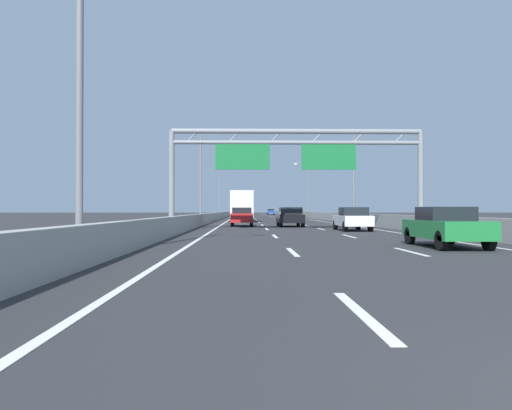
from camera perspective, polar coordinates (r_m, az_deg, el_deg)
The scene contains 54 objects.
ground_plane at distance 102.71m, azimuth 0.56°, elevation -1.27°, with size 260.00×260.00×0.00m, color #2D2D30.
lane_dash_left_0 at distance 6.44m, azimuth 11.92°, elevation -12.00°, with size 0.16×3.00×0.01m, color white.
lane_dash_left_1 at distance 15.27m, azimuth 4.17°, elevation -5.36°, with size 0.16×3.00×0.01m, color white.
lane_dash_left_2 at distance 24.22m, azimuth 2.15°, elevation -3.58°, with size 0.16×3.00×0.01m, color white.
lane_dash_left_3 at distance 33.20m, azimuth 1.23°, elevation -2.76°, with size 0.16×3.00×0.01m, color white.
lane_dash_left_4 at distance 42.19m, azimuth 0.70°, elevation -2.29°, with size 0.16×3.00×0.01m, color white.
lane_dash_left_5 at distance 51.18m, azimuth 0.36°, elevation -1.98°, with size 0.16×3.00×0.01m, color white.
lane_dash_left_6 at distance 60.18m, azimuth 0.12°, elevation -1.77°, with size 0.16×3.00×0.01m, color white.
lane_dash_left_7 at distance 69.17m, azimuth -0.06°, elevation -1.61°, with size 0.16×3.00×0.01m, color white.
lane_dash_left_8 at distance 78.17m, azimuth -0.20°, elevation -1.49°, with size 0.16×3.00×0.01m, color white.
lane_dash_left_9 at distance 87.17m, azimuth -0.30°, elevation -1.39°, with size 0.16×3.00×0.01m, color white.
lane_dash_left_10 at distance 96.17m, azimuth -0.39°, elevation -1.31°, with size 0.16×3.00×0.01m, color white.
lane_dash_left_11 at distance 105.17m, azimuth -0.47°, elevation -1.25°, with size 0.16×3.00×0.01m, color white.
lane_dash_left_12 at distance 114.16m, azimuth -0.53°, elevation -1.19°, with size 0.16×3.00×0.01m, color white.
lane_dash_left_13 at distance 123.16m, azimuth -0.58°, elevation -1.14°, with size 0.16×3.00×0.01m, color white.
lane_dash_left_14 at distance 132.16m, azimuth -0.63°, elevation -1.10°, with size 0.16×3.00×0.01m, color white.
lane_dash_left_15 at distance 141.16m, azimuth -0.67°, elevation -1.07°, with size 0.16×3.00×0.01m, color white.
lane_dash_left_16 at distance 150.16m, azimuth -0.70°, elevation -1.04°, with size 0.16×3.00×0.01m, color white.
lane_dash_left_17 at distance 159.16m, azimuth -0.73°, elevation -1.01°, with size 0.16×3.00×0.01m, color white.
lane_dash_right_1 at distance 16.01m, azimuth 17.15°, elevation -5.11°, with size 0.16×3.00×0.01m, color white.
lane_dash_right_2 at distance 24.70m, azimuth 10.54°, elevation -3.51°, with size 0.16×3.00×0.01m, color white.
lane_dash_right_3 at distance 33.55m, azimuth 7.39°, elevation -2.73°, with size 0.16×3.00×0.01m, color white.
lane_dash_right_4 at distance 42.47m, azimuth 5.57°, elevation -2.27°, with size 0.16×3.00×0.01m, color white.
lane_dash_right_5 at distance 51.41m, azimuth 4.38°, elevation -1.97°, with size 0.16×3.00×0.01m, color white.
lane_dash_right_6 at distance 60.37m, azimuth 3.54°, elevation -1.76°, with size 0.16×3.00×0.01m, color white.
lane_dash_right_7 at distance 69.34m, azimuth 2.92°, elevation -1.61°, with size 0.16×3.00×0.01m, color white.
lane_dash_right_8 at distance 78.32m, azimuth 2.44°, elevation -1.48°, with size 0.16×3.00×0.01m, color white.
lane_dash_right_9 at distance 87.30m, azimuth 2.06°, elevation -1.39°, with size 0.16×3.00×0.01m, color white.
lane_dash_right_10 at distance 96.29m, azimuth 1.75°, elevation -1.31°, with size 0.16×3.00×0.01m, color white.
lane_dash_right_11 at distance 105.28m, azimuth 1.49°, elevation -1.25°, with size 0.16×3.00×0.01m, color white.
lane_dash_right_12 at distance 114.27m, azimuth 1.28°, elevation -1.19°, with size 0.16×3.00×0.01m, color white.
lane_dash_right_13 at distance 123.26m, azimuth 1.09°, elevation -1.14°, with size 0.16×3.00×0.01m, color white.
lane_dash_right_14 at distance 132.25m, azimuth 0.93°, elevation -1.10°, with size 0.16×3.00×0.01m, color white.
lane_dash_right_15 at distance 141.24m, azimuth 0.79°, elevation -1.07°, with size 0.16×3.00×0.01m, color white.
lane_dash_right_16 at distance 150.24m, azimuth 0.67°, elevation -1.04°, with size 0.16×3.00×0.01m, color white.
lane_dash_right_17 at distance 159.23m, azimuth 0.56°, elevation -1.01°, with size 0.16×3.00×0.01m, color white.
edge_line_left at distance 90.68m, azimuth -2.52°, elevation -1.36°, with size 0.16×176.00×0.01m, color white.
edge_line_right at distance 91.05m, azimuth 4.10°, elevation -1.35°, with size 0.16×176.00×0.01m, color white.
barrier_left at distance 112.71m, azimuth -3.11°, elevation -0.96°, with size 0.45×220.00×0.95m.
barrier_right at distance 113.11m, azimuth 3.89°, elevation -0.96°, with size 0.45×220.00×0.95m.
sign_gantry at distance 31.55m, azimuth 4.37°, elevation 5.86°, with size 15.99×0.36×6.36m.
streetlamp_left_near at distance 14.78m, azimuth -18.54°, elevation 15.63°, with size 2.58×0.28×9.50m.
streetlamp_left_mid at distance 50.42m, azimuth -6.07°, elevation 4.13°, with size 2.58×0.28×9.50m.
streetlamp_right_mid at distance 51.37m, azimuth 10.81°, elevation 4.05°, with size 2.58×0.28×9.50m.
streetlamp_left_far at distance 86.80m, azimuth -4.04°, elevation 2.17°, with size 2.58×0.28×9.50m.
streetlamp_right_far at distance 87.36m, azimuth 5.79°, elevation 2.15°, with size 2.58×0.28×9.50m.
silver_car at distance 83.23m, azimuth -1.45°, elevation -0.90°, with size 1.85×4.65×1.52m.
white_car at distance 31.32m, azimuth 10.90°, elevation -1.56°, with size 1.70×4.27×1.44m.
yellow_car at distance 80.00m, azimuth 3.52°, elevation -0.95°, with size 1.76×4.63×1.38m.
red_car at distance 39.39m, azimuth -1.62°, elevation -1.32°, with size 1.70×4.14×1.46m.
green_car at distance 18.41m, azimuth 20.79°, elevation -2.29°, with size 1.72×4.11×1.39m.
blue_car at distance 130.29m, azimuth 1.70°, elevation -0.77°, with size 1.84×4.27×1.53m.
black_car at distance 38.18m, azimuth 3.90°, elevation -1.35°, with size 1.83×4.35×1.47m.
box_truck at distance 53.56m, azimuth -1.60°, elevation -0.06°, with size 2.35×7.92×3.25m.
Camera 1 is at (-3.24, -2.65, 1.29)m, focal length 35.14 mm.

